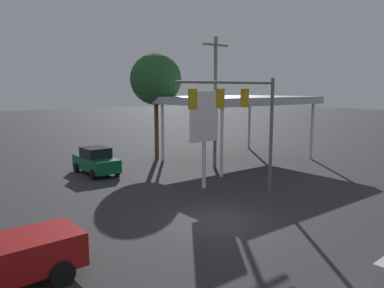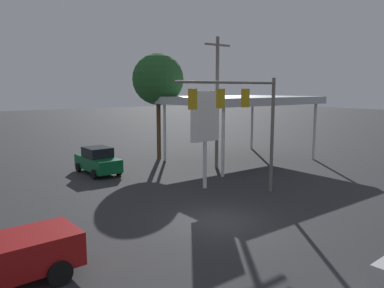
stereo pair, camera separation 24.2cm
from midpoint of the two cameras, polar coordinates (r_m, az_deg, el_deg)
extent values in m
plane|color=#2D2D30|center=(17.80, 3.67, -11.61)|extent=(200.00, 200.00, 0.00)
cylinder|color=slate|center=(22.44, 11.66, 1.25)|extent=(0.20, 0.20, 6.71)
cylinder|color=slate|center=(19.75, 5.34, 9.32)|extent=(6.92, 0.14, 0.14)
cube|color=#B79314|center=(20.58, 7.71, 6.96)|extent=(0.36, 0.28, 1.00)
sphere|color=#FF4141|center=(20.70, 7.35, 7.80)|extent=(0.22, 0.22, 0.22)
sphere|color=#392305|center=(20.71, 7.34, 6.97)|extent=(0.22, 0.22, 0.22)
sphere|color=black|center=(20.72, 7.32, 6.14)|extent=(0.22, 0.22, 0.22)
cube|color=#B79314|center=(19.33, 3.96, 6.92)|extent=(0.36, 0.28, 1.00)
sphere|color=#FF4141|center=(19.46, 3.60, 7.82)|extent=(0.22, 0.22, 0.22)
sphere|color=#392305|center=(19.47, 3.59, 6.94)|extent=(0.22, 0.22, 0.22)
sphere|color=black|center=(19.48, 3.59, 6.05)|extent=(0.22, 0.22, 0.22)
cube|color=#B79314|center=(18.17, -0.28, 6.85)|extent=(0.36, 0.28, 1.00)
sphere|color=#FF4141|center=(18.31, -0.64, 7.80)|extent=(0.22, 0.22, 0.22)
sphere|color=#392305|center=(18.32, -0.64, 6.86)|extent=(0.22, 0.22, 0.22)
sphere|color=black|center=(18.33, -0.64, 5.92)|extent=(0.22, 0.22, 0.22)
cylinder|color=slate|center=(28.63, 3.32, 6.14)|extent=(0.26, 0.26, 9.91)
cube|color=slate|center=(28.79, 3.40, 14.84)|extent=(2.40, 0.14, 0.14)
cube|color=#B2B7BC|center=(31.98, 6.92, 6.67)|extent=(11.79, 8.54, 0.60)
cube|color=red|center=(35.14, 1.93, 6.88)|extent=(11.79, 0.06, 0.36)
cylinder|color=silver|center=(38.50, 8.55, 2.87)|extent=(0.24, 0.24, 4.84)
cylinder|color=silver|center=(31.66, -4.73, 1.75)|extent=(0.24, 0.24, 4.84)
cylinder|color=silver|center=(33.92, 17.61, 1.82)|extent=(0.24, 0.24, 4.84)
cylinder|color=silver|center=(25.91, 4.27, 0.26)|extent=(0.24, 0.24, 4.84)
cylinder|color=silver|center=(22.73, 1.54, 0.56)|extent=(0.24, 0.24, 5.96)
cube|color=white|center=(22.58, 1.56, 4.23)|extent=(2.04, 0.24, 3.05)
cube|color=black|center=(22.68, 1.34, 4.25)|extent=(1.43, 0.04, 1.07)
cube|color=#0C592D|center=(27.83, -14.66, -2.85)|extent=(1.84, 4.42, 0.90)
cube|color=black|center=(27.69, -14.72, -1.22)|extent=(1.67, 2.01, 0.70)
cylinder|color=black|center=(27.04, -11.60, -4.05)|extent=(0.23, 0.66, 0.66)
cylinder|color=black|center=(26.28, -15.18, -4.53)|extent=(0.23, 0.66, 0.66)
cylinder|color=black|center=(29.57, -14.13, -3.06)|extent=(0.23, 0.66, 0.66)
cylinder|color=black|center=(28.88, -17.46, -3.47)|extent=(0.23, 0.66, 0.66)
cylinder|color=black|center=(12.95, -19.68, -18.18)|extent=(0.81, 0.25, 0.80)
cylinder|color=black|center=(14.72, -22.58, -15.00)|extent=(0.81, 0.25, 0.80)
cylinder|color=#4C331E|center=(32.72, -5.64, 2.40)|extent=(0.36, 0.36, 5.36)
sphere|color=#235628|center=(32.55, -5.75, 9.80)|extent=(4.39, 4.39, 4.39)
camera|label=1|loc=(0.12, -90.38, -0.06)|focal=35.00mm
camera|label=2|loc=(0.12, 89.62, 0.06)|focal=35.00mm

